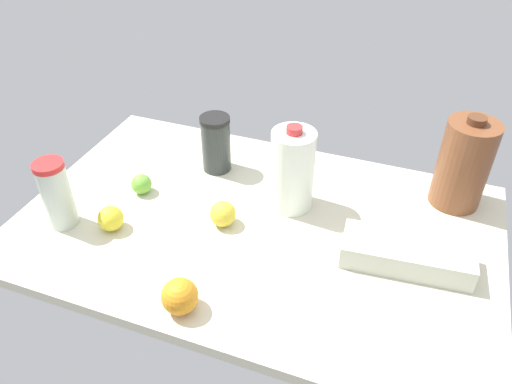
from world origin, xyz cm
name	(u,v)px	position (x,y,z in cm)	size (l,w,h in cm)	color
countertop	(256,227)	(0.00, 0.00, 1.50)	(120.00, 76.00, 3.00)	beige
egg_carton	(407,255)	(37.31, -1.51, 6.01)	(29.41, 11.00, 6.02)	beige
milk_jug	(292,170)	(5.96, 10.40, 14.12)	(11.24, 11.24, 23.80)	white
tumbler_cup	(57,194)	(-45.70, -16.80, 12.25)	(7.40, 7.40, 18.42)	silver
shaker_bottle	(216,143)	(-19.24, 19.17, 11.44)	(8.47, 8.47, 16.80)	#2D3332
chocolate_milk_jug	(464,164)	(46.50, 26.89, 15.03)	(13.00, 13.00, 25.62)	brown
lemon_loose	(223,214)	(-7.70, -3.15, 6.30)	(6.60, 6.60, 6.60)	yellow
orange_beside_bowl	(180,296)	(-5.24, -31.23, 6.92)	(7.83, 7.83, 7.83)	orange
lime_near_front	(141,184)	(-33.78, 1.30, 5.78)	(5.57, 5.57, 5.57)	#6FB93B
lemon_by_jug	(111,219)	(-33.17, -14.38, 6.20)	(6.39, 6.39, 6.39)	yellow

